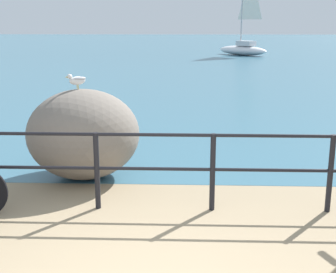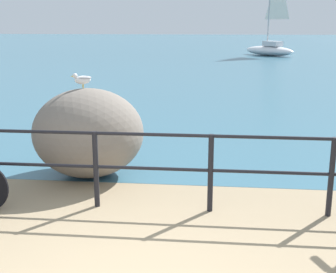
% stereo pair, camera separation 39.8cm
% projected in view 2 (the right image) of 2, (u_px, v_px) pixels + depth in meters
% --- Properties ---
extents(ground_plane, '(120.00, 120.00, 0.10)m').
position_uv_depth(ground_plane, '(200.00, 71.00, 23.27)').
color(ground_plane, '#937F60').
extents(sea_surface, '(120.00, 90.00, 0.01)m').
position_uv_depth(sea_surface, '(209.00, 45.00, 50.30)').
color(sea_surface, '#38667A').
rests_on(sea_surface, ground_plane).
extents(promenade_railing, '(7.52, 0.07, 1.02)m').
position_uv_depth(promenade_railing, '(152.00, 162.00, 5.84)').
color(promenade_railing, black).
rests_on(promenade_railing, ground_plane).
extents(breakwater_boulder_main, '(1.74, 1.65, 1.39)m').
position_uv_depth(breakwater_boulder_main, '(88.00, 133.00, 7.14)').
color(breakwater_boulder_main, slate).
rests_on(breakwater_boulder_main, ground).
extents(seagull, '(0.31, 0.26, 0.23)m').
position_uv_depth(seagull, '(82.00, 79.00, 6.99)').
color(seagull, gold).
rests_on(seagull, breakwater_boulder_main).
extents(sailboat, '(3.92, 4.13, 6.16)m').
position_uv_depth(sailboat, '(270.00, 46.00, 33.41)').
color(sailboat, white).
rests_on(sailboat, sea_surface).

